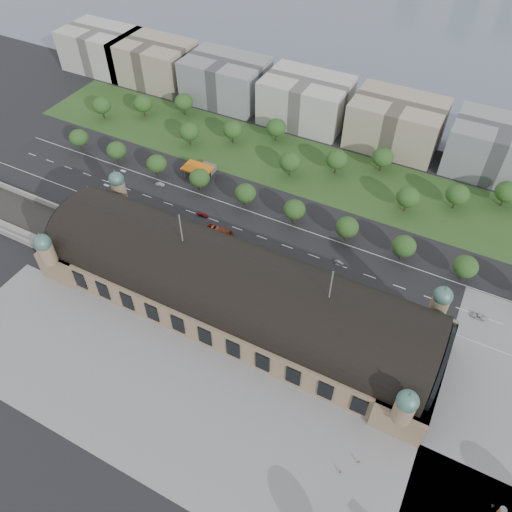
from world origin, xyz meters
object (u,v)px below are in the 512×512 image
at_px(traffic_car_5, 339,263).
at_px(parked_car_5, 170,227).
at_px(bus_mid, 251,252).
at_px(pedestrian_0, 359,463).
at_px(petrol_station, 203,168).
at_px(parked_car_2, 135,221).
at_px(bus_west, 219,232).
at_px(pedestrian_2, 493,506).
at_px(traffic_car_0, 90,188).
at_px(parked_car_0, 138,214).
at_px(traffic_car_6, 478,316).
at_px(bus_east, 345,285).
at_px(traffic_car_4, 305,273).
at_px(parked_car_3, 138,220).
at_px(parked_car_6, 208,249).
at_px(pedestrian_1, 340,472).
at_px(traffic_car_1, 160,184).
at_px(advertising_column, 501,512).
at_px(traffic_car_3, 203,215).
at_px(parked_car_1, 152,220).
at_px(parked_car_4, 200,239).
at_px(traffic_car_2, 128,200).

height_order(traffic_car_5, parked_car_5, parked_car_5).
bearing_deg(bus_mid, pedestrian_0, -131.17).
xyz_separation_m(petrol_station, bus_mid, (46.50, -38.28, -1.47)).
relative_size(traffic_car_5, parked_car_2, 0.83).
relative_size(petrol_station, traffic_car_5, 3.55).
height_order(bus_west, pedestrian_2, bus_west).
height_order(traffic_car_0, parked_car_0, parked_car_0).
distance_m(traffic_car_6, bus_east, 49.34).
height_order(traffic_car_4, bus_east, bus_east).
bearing_deg(parked_car_3, bus_mid, 73.98).
relative_size(parked_car_2, parked_car_6, 0.89).
relative_size(parked_car_2, pedestrian_1, 2.99).
bearing_deg(traffic_car_1, advertising_column, -122.67).
relative_size(traffic_car_6, bus_west, 0.43).
bearing_deg(bus_west, traffic_car_3, 60.68).
xyz_separation_m(traffic_car_3, parked_car_1, (-18.15, -13.10, 0.00)).
bearing_deg(advertising_column, traffic_car_5, 136.97).
bearing_deg(parked_car_4, traffic_car_4, 54.65).
bearing_deg(traffic_car_5, advertising_column, -125.65).
distance_m(traffic_car_0, parked_car_0, 31.79).
height_order(traffic_car_3, parked_car_2, traffic_car_3).
distance_m(petrol_station, parked_car_1, 40.39).
xyz_separation_m(traffic_car_4, traffic_car_5, (10.12, 11.40, -0.03)).
bearing_deg(traffic_car_6, advertising_column, 14.74).
bearing_deg(parked_car_1, advertising_column, 43.62).
height_order(traffic_car_6, bus_east, bus_east).
bearing_deg(traffic_car_1, parked_car_0, -178.62).
bearing_deg(bus_west, parked_car_1, 100.77).
bearing_deg(traffic_car_1, parked_car_3, -173.86).
xyz_separation_m(traffic_car_2, parked_car_2, (11.58, -9.99, 0.01)).
relative_size(traffic_car_5, parked_car_0, 0.94).
bearing_deg(parked_car_3, parked_car_2, -65.04).
xyz_separation_m(traffic_car_0, parked_car_5, (48.77, -4.66, -0.01)).
relative_size(petrol_station, parked_car_6, 2.63).
bearing_deg(bus_west, parked_car_6, -176.04).
height_order(parked_car_3, parked_car_6, parked_car_3).
distance_m(traffic_car_1, parked_car_1, 25.25).
xyz_separation_m(parked_car_2, advertising_column, (161.46, -50.20, 1.20)).
bearing_deg(traffic_car_5, traffic_car_6, -84.43).
bearing_deg(traffic_car_6, traffic_car_0, -88.00).
bearing_deg(parked_car_6, parked_car_1, -136.63).
relative_size(parked_car_5, bus_west, 0.38).
bearing_deg(traffic_car_1, parked_car_1, -160.99).
bearing_deg(pedestrian_1, traffic_car_0, 96.41).
xyz_separation_m(petrol_station, parked_car_4, (23.32, -40.67, -2.20)).
xyz_separation_m(traffic_car_0, traffic_car_4, (111.56, -2.26, 0.02)).
height_order(traffic_car_2, bus_mid, bus_mid).
xyz_separation_m(traffic_car_0, advertising_column, (194.51, -58.86, 1.23)).
bearing_deg(traffic_car_0, traffic_car_3, 93.52).
height_order(traffic_car_3, pedestrian_1, pedestrian_1).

